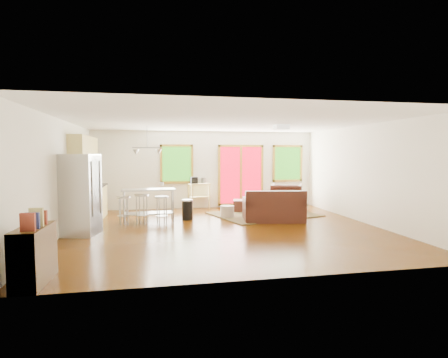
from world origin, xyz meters
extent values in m
cube|color=#381A02|center=(0.00, 0.00, -0.01)|extent=(7.50, 7.00, 0.02)
cube|color=white|center=(0.00, 0.00, 2.61)|extent=(7.50, 7.00, 0.02)
cube|color=white|center=(0.00, 3.51, 1.30)|extent=(7.50, 0.02, 2.60)
cube|color=white|center=(-3.76, 0.00, 1.30)|extent=(0.02, 7.00, 2.60)
cube|color=white|center=(3.76, 0.00, 1.30)|extent=(0.02, 7.00, 2.60)
cube|color=white|center=(0.00, -3.51, 1.30)|extent=(7.50, 0.02, 2.60)
cube|color=#205C11|center=(-1.00, 3.46, 1.50)|extent=(0.94, 0.02, 1.14)
cube|color=olive|center=(-1.00, 3.46, 2.11)|extent=(1.10, 0.05, 0.08)
cube|color=olive|center=(-1.00, 3.46, 0.89)|extent=(1.10, 0.05, 0.08)
cube|color=olive|center=(-1.51, 3.46, 1.50)|extent=(0.08, 0.05, 1.30)
cube|color=olive|center=(-0.49, 3.46, 1.50)|extent=(0.08, 0.05, 1.30)
cube|color=red|center=(1.20, 3.46, 1.10)|extent=(1.44, 0.02, 1.94)
cube|color=olive|center=(1.20, 3.46, 2.11)|extent=(1.60, 0.05, 0.08)
cube|color=olive|center=(1.20, 3.46, 0.09)|extent=(1.60, 0.05, 0.08)
cube|color=olive|center=(0.44, 3.46, 1.10)|extent=(0.08, 0.05, 2.10)
cube|color=olive|center=(1.96, 3.46, 1.10)|extent=(0.08, 0.05, 2.10)
cube|color=olive|center=(1.20, 3.46, 1.10)|extent=(0.08, 0.05, 1.94)
cube|color=#205C11|center=(2.90, 3.46, 1.50)|extent=(0.94, 0.02, 1.14)
cube|color=olive|center=(2.90, 3.46, 2.11)|extent=(1.10, 0.05, 0.08)
cube|color=olive|center=(2.90, 3.46, 0.89)|extent=(1.10, 0.05, 0.08)
cube|color=olive|center=(2.39, 3.46, 1.50)|extent=(0.08, 0.05, 1.30)
cube|color=olive|center=(3.41, 3.46, 1.50)|extent=(0.08, 0.05, 1.30)
cube|color=#37522F|center=(1.50, 1.76, 0.01)|extent=(3.40, 2.97, 0.03)
cube|color=black|center=(1.47, 0.78, 0.23)|extent=(1.73, 1.14, 0.45)
cube|color=black|center=(1.42, 0.44, 0.66)|extent=(1.63, 0.45, 0.41)
cube|color=black|center=(0.78, 0.89, 0.54)|extent=(0.35, 0.93, 0.17)
cube|color=black|center=(2.16, 0.68, 0.54)|extent=(0.35, 0.93, 0.17)
cube|color=black|center=(1.12, 0.89, 0.52)|extent=(0.75, 0.68, 0.13)
cube|color=black|center=(1.83, 0.78, 0.52)|extent=(0.75, 0.68, 0.13)
cube|color=#38240A|center=(1.64, 1.97, 0.40)|extent=(1.22, 1.01, 0.04)
cube|color=#38240A|center=(1.33, 1.58, 0.19)|extent=(0.08, 0.08, 0.38)
cube|color=#38240A|center=(2.14, 1.94, 0.19)|extent=(0.08, 0.08, 0.38)
cube|color=#38240A|center=(1.14, 2.00, 0.19)|extent=(0.08, 0.08, 0.38)
cube|color=#38240A|center=(1.95, 2.36, 0.19)|extent=(0.08, 0.08, 0.38)
imported|color=black|center=(2.43, 2.29, 0.49)|extent=(1.23, 1.20, 0.98)
cube|color=black|center=(1.00, 2.46, 0.19)|extent=(0.67, 0.67, 0.37)
cylinder|color=beige|center=(0.32, 1.49, 0.17)|extent=(0.51, 0.51, 0.34)
imported|color=silver|center=(1.91, 1.82, 0.49)|extent=(0.24, 0.25, 0.19)
sphere|color=red|center=(1.95, 1.82, 0.65)|extent=(0.09, 0.09, 0.07)
sphere|color=red|center=(1.88, 1.81, 0.67)|extent=(0.09, 0.09, 0.07)
sphere|color=red|center=(1.93, 1.85, 0.69)|extent=(0.09, 0.09, 0.07)
imported|color=maroon|center=(2.30, 1.97, 0.56)|extent=(0.24, 0.04, 0.32)
cube|color=tan|center=(-3.45, 1.70, 0.45)|extent=(0.60, 2.20, 0.90)
cube|color=black|center=(-3.45, 1.70, 0.92)|extent=(0.64, 2.24, 0.04)
cube|color=tan|center=(-3.57, 1.70, 1.95)|extent=(0.36, 2.20, 0.70)
cylinder|color=#B7BABC|center=(-3.45, 1.20, 1.03)|extent=(0.12, 0.12, 0.18)
cube|color=black|center=(-3.45, 2.10, 1.04)|extent=(0.22, 0.18, 0.20)
cube|color=#B7BABC|center=(-3.35, -0.01, 0.91)|extent=(0.87, 0.85, 1.82)
cube|color=gray|center=(-3.00, -0.08, 0.91)|extent=(0.17, 0.66, 1.78)
cylinder|color=gray|center=(-3.03, -0.31, 1.06)|extent=(0.03, 0.03, 1.21)
cylinder|color=gray|center=(-2.94, 0.13, 1.06)|extent=(0.03, 0.03, 1.21)
cube|color=#B7BABC|center=(-1.88, 1.28, 0.87)|extent=(1.43, 0.63, 0.04)
cube|color=gray|center=(-1.88, 1.28, 0.23)|extent=(1.33, 0.55, 0.03)
cylinder|color=gray|center=(-2.51, 1.03, 0.43)|extent=(0.04, 0.04, 0.85)
cylinder|color=gray|center=(-1.23, 1.09, 0.43)|extent=(0.04, 0.04, 0.85)
cylinder|color=gray|center=(-2.53, 1.46, 0.43)|extent=(0.04, 0.04, 0.85)
cylinder|color=gray|center=(-1.25, 1.52, 0.43)|extent=(0.04, 0.04, 0.85)
imported|color=white|center=(-1.53, 1.47, 1.01)|extent=(0.13, 0.11, 0.13)
cylinder|color=#B7BABC|center=(-2.51, 1.05, 0.71)|extent=(0.41, 0.41, 0.04)
cylinder|color=gray|center=(-2.44, 1.16, 0.34)|extent=(0.03, 0.03, 0.69)
cylinder|color=gray|center=(-2.63, 1.12, 0.34)|extent=(0.03, 0.03, 0.69)
cylinder|color=gray|center=(-2.58, 0.94, 0.34)|extent=(0.03, 0.03, 0.69)
cylinder|color=gray|center=(-2.40, 0.98, 0.34)|extent=(0.03, 0.03, 0.69)
cylinder|color=gray|center=(-2.51, 1.05, 0.22)|extent=(0.38, 0.38, 0.02)
cylinder|color=#B7BABC|center=(-2.05, 0.98, 0.76)|extent=(0.47, 0.47, 0.04)
cylinder|color=gray|center=(-1.92, 1.04, 0.37)|extent=(0.03, 0.03, 0.74)
cylinder|color=gray|center=(-2.11, 1.10, 0.37)|extent=(0.03, 0.03, 0.74)
cylinder|color=gray|center=(-2.18, 0.92, 0.37)|extent=(0.03, 0.03, 0.74)
cylinder|color=gray|center=(-1.99, 0.85, 0.37)|extent=(0.03, 0.03, 0.74)
cylinder|color=gray|center=(-2.05, 0.98, 0.24)|extent=(0.43, 0.43, 0.02)
cylinder|color=#B7BABC|center=(-1.54, 0.83, 0.72)|extent=(0.43, 0.43, 0.04)
cylinder|color=gray|center=(-1.47, 0.95, 0.35)|extent=(0.03, 0.03, 0.70)
cylinder|color=gray|center=(-1.66, 0.89, 0.35)|extent=(0.03, 0.03, 0.70)
cylinder|color=gray|center=(-1.60, 0.71, 0.35)|extent=(0.03, 0.03, 0.70)
cylinder|color=gray|center=(-1.42, 0.76, 0.35)|extent=(0.03, 0.03, 0.70)
cylinder|color=gray|center=(-1.54, 0.83, 0.23)|extent=(0.39, 0.39, 0.02)
cylinder|color=black|center=(-0.83, 1.37, 0.26)|extent=(0.31, 0.31, 0.53)
cylinder|color=#B7BABC|center=(-0.83, 1.37, 0.55)|extent=(0.31, 0.31, 0.04)
cube|color=tan|center=(-0.28, 3.35, 0.83)|extent=(0.79, 0.62, 0.04)
cube|color=tan|center=(-0.28, 3.35, 0.40)|extent=(0.75, 0.58, 0.03)
cube|color=tan|center=(-0.52, 3.10, 0.42)|extent=(0.05, 0.05, 0.84)
cube|color=tan|center=(0.06, 3.25, 0.42)|extent=(0.05, 0.05, 0.84)
cube|color=tan|center=(-0.61, 3.45, 0.42)|extent=(0.05, 0.05, 0.84)
cube|color=tan|center=(-0.03, 3.60, 0.42)|extent=(0.05, 0.05, 0.84)
cube|color=black|center=(-0.45, 3.30, 0.96)|extent=(0.26, 0.25, 0.22)
cylinder|color=#B7BABC|center=(-0.10, 3.40, 0.94)|extent=(0.20, 0.20, 0.18)
cube|color=#38240A|center=(-3.35, -3.06, 0.40)|extent=(0.38, 0.92, 0.81)
cube|color=maroon|center=(-3.31, -3.37, 0.93)|extent=(0.18, 0.06, 0.24)
cube|color=navy|center=(-3.30, -3.22, 0.92)|extent=(0.18, 0.06, 0.22)
cube|color=tan|center=(-3.30, -3.06, 0.94)|extent=(0.18, 0.06, 0.26)
cube|color=maroon|center=(-3.30, -2.91, 0.91)|extent=(0.18, 0.06, 0.20)
cube|color=white|center=(1.60, 0.60, 2.53)|extent=(0.35, 0.35, 0.12)
cylinder|color=gray|center=(-1.90, 1.50, 2.30)|extent=(0.02, 0.02, 0.60)
cube|color=gray|center=(-1.90, 1.50, 2.00)|extent=(0.80, 0.04, 0.03)
cone|color=#B7BABC|center=(-2.20, 1.50, 1.88)|extent=(0.18, 0.18, 0.14)
cone|color=#B7BABC|center=(-1.60, 1.50, 1.88)|extent=(0.18, 0.18, 0.14)
camera|label=1|loc=(-1.64, -8.26, 1.81)|focal=28.00mm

